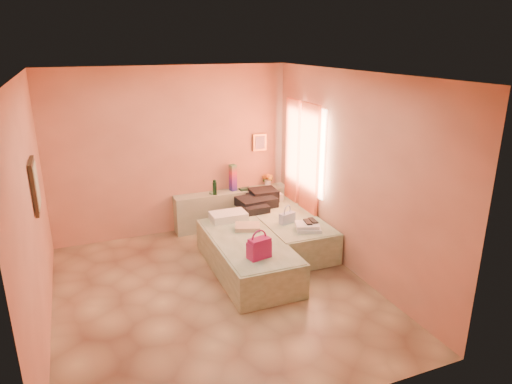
% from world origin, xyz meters
% --- Properties ---
extents(ground, '(4.50, 4.50, 0.00)m').
position_xyz_m(ground, '(0.00, 0.00, 0.00)').
color(ground, tan).
rests_on(ground, ground).
extents(room_walls, '(4.02, 4.51, 2.81)m').
position_xyz_m(room_walls, '(0.21, 0.57, 1.79)').
color(room_walls, tan).
rests_on(room_walls, ground).
extents(headboard_ledge, '(2.05, 0.30, 0.65)m').
position_xyz_m(headboard_ledge, '(0.98, 2.10, 0.33)').
color(headboard_ledge, '#A7B291').
rests_on(headboard_ledge, ground).
extents(bed_left, '(0.92, 2.01, 0.50)m').
position_xyz_m(bed_left, '(0.60, 0.40, 0.25)').
color(bed_left, '#B4C7A0').
rests_on(bed_left, ground).
extents(bed_right, '(0.92, 2.01, 0.50)m').
position_xyz_m(bed_right, '(1.50, 1.05, 0.25)').
color(bed_right, '#B4C7A0').
rests_on(bed_right, ground).
extents(water_bottle, '(0.07, 0.07, 0.25)m').
position_xyz_m(water_bottle, '(0.64, 2.03, 0.78)').
color(water_bottle, '#153A21').
rests_on(water_bottle, headboard_ledge).
extents(rainbow_box, '(0.13, 0.13, 0.47)m').
position_xyz_m(rainbow_box, '(1.01, 2.13, 0.88)').
color(rainbow_box, '#A71457').
rests_on(rainbow_box, headboard_ledge).
extents(small_dish, '(0.16, 0.16, 0.03)m').
position_xyz_m(small_dish, '(0.62, 2.08, 0.67)').
color(small_dish, '#447D5F').
rests_on(small_dish, headboard_ledge).
extents(green_book, '(0.19, 0.14, 0.03)m').
position_xyz_m(green_book, '(1.21, 2.08, 0.67)').
color(green_book, '#23412E').
rests_on(green_book, headboard_ledge).
extents(flower_vase, '(0.27, 0.27, 0.27)m').
position_xyz_m(flower_vase, '(1.69, 2.15, 0.78)').
color(flower_vase, silver).
rests_on(flower_vase, headboard_ledge).
extents(magenta_handbag, '(0.32, 0.22, 0.28)m').
position_xyz_m(magenta_handbag, '(0.54, -0.19, 0.64)').
color(magenta_handbag, '#A71457').
rests_on(magenta_handbag, bed_left).
extents(khaki_garment, '(0.45, 0.40, 0.06)m').
position_xyz_m(khaki_garment, '(0.75, 0.75, 0.53)').
color(khaki_garment, tan).
rests_on(khaki_garment, bed_left).
extents(clothes_pile, '(0.70, 0.70, 0.20)m').
position_xyz_m(clothes_pile, '(1.29, 1.60, 0.60)').
color(clothes_pile, black).
rests_on(clothes_pile, bed_right).
extents(blue_handbag, '(0.27, 0.18, 0.16)m').
position_xyz_m(blue_handbag, '(1.39, 0.73, 0.58)').
color(blue_handbag, '#4670A9').
rests_on(blue_handbag, bed_right).
extents(towel_stack, '(0.44, 0.41, 0.10)m').
position_xyz_m(towel_stack, '(1.56, 0.36, 0.55)').
color(towel_stack, white).
rests_on(towel_stack, bed_right).
extents(sandal_pair, '(0.20, 0.24, 0.02)m').
position_xyz_m(sandal_pair, '(1.62, 0.41, 0.61)').
color(sandal_pair, black).
rests_on(sandal_pair, towel_stack).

